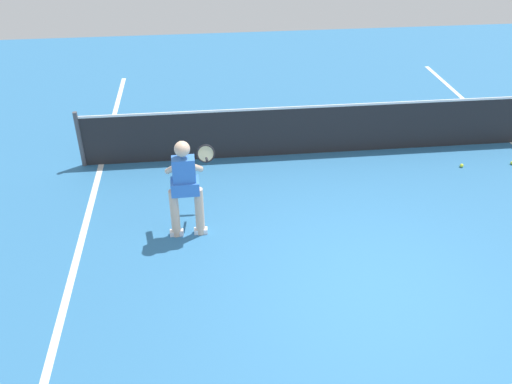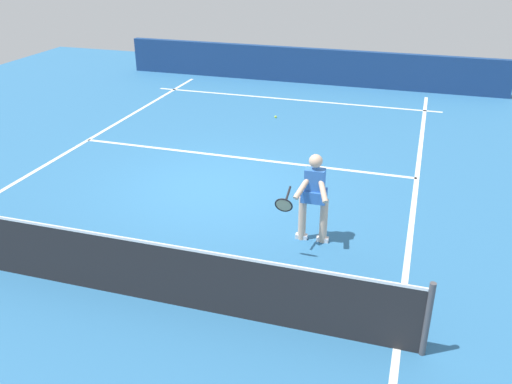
# 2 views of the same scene
# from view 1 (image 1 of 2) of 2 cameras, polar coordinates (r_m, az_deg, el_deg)

# --- Properties ---
(ground_plane) EXTENTS (24.10, 24.10, 0.00)m
(ground_plane) POSITION_cam_1_polar(r_m,az_deg,el_deg) (7.41, 12.15, -9.83)
(ground_plane) COLOR teal
(sideline_left_marking) EXTENTS (0.10, 16.53, 0.01)m
(sideline_left_marking) POSITION_cam_1_polar(r_m,az_deg,el_deg) (7.34, -19.68, -11.80)
(sideline_left_marking) COLOR white
(sideline_left_marking) RESTS_ON ground
(court_net) EXTENTS (8.64, 0.08, 1.05)m
(court_net) POSITION_cam_1_polar(r_m,az_deg,el_deg) (10.20, 6.29, 6.56)
(court_net) COLOR #4C4C51
(court_net) RESTS_ON ground
(tennis_player) EXTENTS (0.77, 0.94, 1.55)m
(tennis_player) POSITION_cam_1_polar(r_m,az_deg,el_deg) (7.79, -7.41, 0.76)
(tennis_player) COLOR beige
(tennis_player) RESTS_ON ground
(tennis_ball_near) EXTENTS (0.07, 0.07, 0.07)m
(tennis_ball_near) POSITION_cam_1_polar(r_m,az_deg,el_deg) (11.01, 25.35, 2.79)
(tennis_ball_near) COLOR #D1E533
(tennis_ball_near) RESTS_ON ground
(tennis_ball_mid) EXTENTS (0.07, 0.07, 0.07)m
(tennis_ball_mid) POSITION_cam_1_polar(r_m,az_deg,el_deg) (10.55, 20.82, 2.63)
(tennis_ball_mid) COLOR #D1E533
(tennis_ball_mid) RESTS_ON ground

